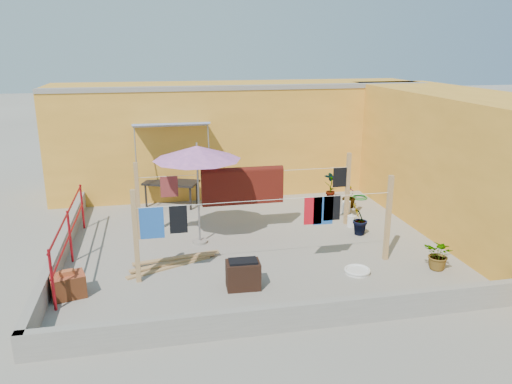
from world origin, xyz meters
TOP-DOWN VIEW (x-y plane):
  - ground at (0.00, 0.00)m, footprint 80.00×80.00m
  - wall_back at (0.50, 4.69)m, footprint 11.00×3.27m
  - wall_right at (5.20, 0.00)m, footprint 2.40×9.00m
  - parapet_front at (0.00, -3.58)m, footprint 8.30×0.16m
  - parapet_left at (-4.08, 0.00)m, footprint 0.16×7.30m
  - red_railing at (-3.85, -0.20)m, footprint 0.05×4.20m
  - clothesline_rig at (-0.09, 0.54)m, footprint 5.09×2.35m
  - patio_umbrella at (-1.18, 0.29)m, footprint 2.37×2.37m
  - outdoor_table at (-1.67, 3.20)m, footprint 1.62×1.23m
  - brick_stack at (-3.70, -1.75)m, footprint 0.66×0.55m
  - lumber_pile at (-1.83, -0.79)m, footprint 1.90×0.87m
  - brazier at (-0.62, -2.05)m, footprint 0.63×0.43m
  - white_basin at (1.68, -1.90)m, footprint 0.51×0.51m
  - water_jug_a at (2.83, 1.62)m, footprint 0.23×0.23m
  - water_jug_b at (2.56, 0.57)m, footprint 0.21×0.21m
  - green_hose at (3.70, 2.75)m, footprint 0.46×0.46m
  - plant_back_a at (0.22, 3.20)m, footprint 0.71×0.62m
  - plant_back_b at (3.06, 2.01)m, footprint 0.39×0.39m
  - plant_right_a at (2.84, 2.82)m, footprint 0.52×0.51m
  - plant_right_b at (2.51, 0.01)m, footprint 0.54×0.52m
  - plant_right_c at (3.31, -2.07)m, footprint 0.73×0.75m

SIDE VIEW (x-z plane):
  - ground at x=0.00m, z-range 0.00..0.00m
  - green_hose at x=3.70m, z-range 0.00..0.06m
  - white_basin at x=1.68m, z-range 0.00..0.09m
  - lumber_pile at x=-1.83m, z-range 0.00..0.12m
  - water_jug_b at x=2.56m, z-range -0.02..0.30m
  - water_jug_a at x=2.83m, z-range -0.02..0.34m
  - brick_stack at x=-3.70m, z-range -0.04..0.47m
  - parapet_front at x=0.00m, z-range 0.00..0.44m
  - parapet_left at x=-4.08m, z-range 0.00..0.44m
  - brazier at x=-0.62m, z-range -0.01..0.54m
  - plant_right_c at x=3.31m, z-range 0.00..0.64m
  - plant_back_b at x=3.06m, z-range 0.00..0.65m
  - plant_right_b at x=2.51m, z-range 0.00..0.77m
  - plant_back_a at x=0.22m, z-range 0.00..0.78m
  - plant_right_a at x=2.84m, z-range 0.00..0.83m
  - outdoor_table at x=-1.67m, z-range 0.27..0.96m
  - red_railing at x=-3.85m, z-range 0.17..1.27m
  - clothesline_rig at x=-0.09m, z-range 0.18..1.98m
  - wall_right at x=5.20m, z-range 0.00..3.20m
  - wall_back at x=0.50m, z-range 0.00..3.21m
  - patio_umbrella at x=-1.18m, z-range 0.91..3.20m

